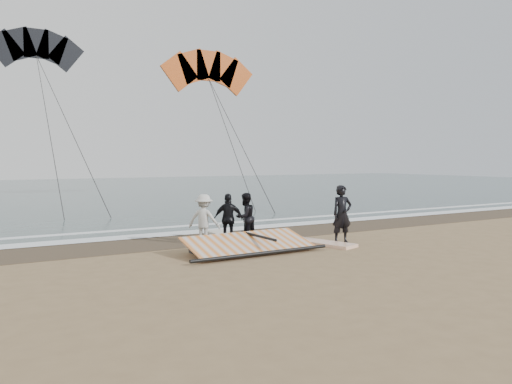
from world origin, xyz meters
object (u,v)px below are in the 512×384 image
man_main (342,214)px  board_white (319,242)px  board_cream (227,235)px  sail_rig (244,245)px

man_main → board_white: (-0.75, 0.21, -0.86)m
man_main → board_cream: 4.00m
man_main → sail_rig: 3.47m
man_main → board_white: man_main is taller
man_main → board_cream: size_ratio=0.76×
man_main → board_cream: bearing=140.5°
man_main → board_white: size_ratio=0.75×
board_white → man_main: bearing=-33.3°
man_main → board_cream: (-2.57, 2.94, -0.86)m
man_main → sail_rig: bearing=-173.7°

